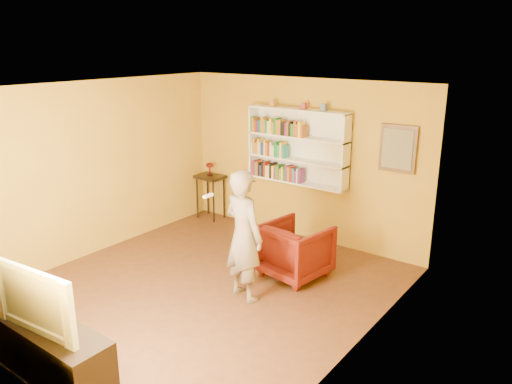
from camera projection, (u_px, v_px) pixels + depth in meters
room_shell at (200, 219)px, 6.51m from camera, size 5.30×5.80×2.88m
bookshelf at (299, 146)px, 8.19m from camera, size 1.80×0.29×1.23m
books_row_lower at (277, 171)px, 8.46m from camera, size 1.00×0.19×0.26m
books_row_middle at (270, 149)px, 8.43m from camera, size 0.67×0.19×0.26m
books_row_upper at (278, 127)px, 8.23m from camera, size 1.03×0.19×0.27m
ornament_left at (273, 103)px, 8.24m from camera, size 0.07×0.07×0.10m
ornament_centre at (304, 106)px, 7.90m from camera, size 0.08×0.08×0.10m
ornament_right at (324, 107)px, 7.69m from camera, size 0.08×0.08×0.12m
framed_painting at (398, 149)px, 7.24m from camera, size 0.55×0.05×0.70m
console_table at (210, 183)px, 9.39m from camera, size 0.51×0.39×0.84m
ruby_lustre at (210, 166)px, 9.30m from camera, size 0.15×0.15×0.24m
armchair at (295, 250)px, 7.11m from camera, size 0.96×0.98×0.79m
person at (244, 236)px, 6.37m from camera, size 0.71×0.55×1.74m
game_remote at (208, 196)px, 6.10m from camera, size 0.04×0.15×0.04m
tv_cabinet at (50, 350)px, 4.99m from camera, size 1.55×0.47×0.55m
television at (43, 296)px, 4.82m from camera, size 1.18×0.26×0.67m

